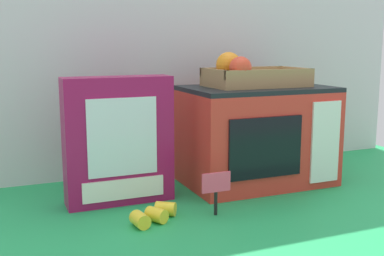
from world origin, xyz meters
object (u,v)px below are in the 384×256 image
(toy_microwave, at_px, (256,135))
(cookie_set_box, at_px, (119,141))
(price_sign, at_px, (216,187))
(food_groups_crate, at_px, (250,76))
(loose_toy_banana, at_px, (154,214))

(toy_microwave, distance_m, cookie_set_box, 0.40)
(price_sign, bearing_deg, food_groups_crate, 45.87)
(food_groups_crate, relative_size, loose_toy_banana, 2.22)
(toy_microwave, bearing_deg, loose_toy_banana, -153.29)
(loose_toy_banana, bearing_deg, cookie_set_box, 102.63)
(price_sign, bearing_deg, loose_toy_banana, 173.50)
(toy_microwave, distance_m, price_sign, 0.30)
(loose_toy_banana, bearing_deg, price_sign, -6.50)
(toy_microwave, height_order, food_groups_crate, food_groups_crate)
(toy_microwave, xyz_separation_m, cookie_set_box, (-0.40, -0.02, 0.02))
(toy_microwave, xyz_separation_m, price_sign, (-0.22, -0.20, -0.07))
(price_sign, bearing_deg, cookie_set_box, 135.30)
(toy_microwave, relative_size, price_sign, 3.98)
(toy_microwave, distance_m, food_groups_crate, 0.17)
(cookie_set_box, height_order, loose_toy_banana, cookie_set_box)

